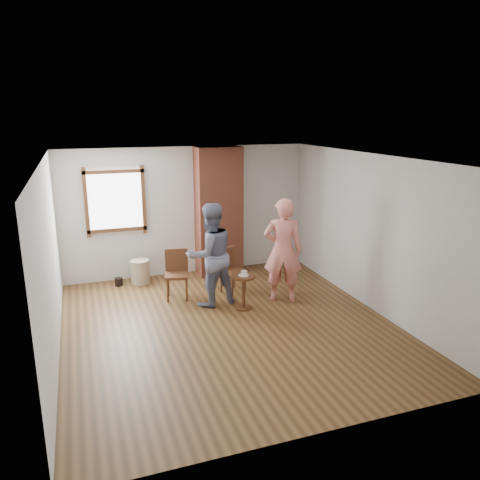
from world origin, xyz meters
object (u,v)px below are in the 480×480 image
object	(u,v)px
stoneware_crock	(140,272)
dining_chair_left	(177,271)
dining_chair_right	(231,268)
side_table	(243,286)
man	(210,255)
person_pink	(283,250)

from	to	relation	value
stoneware_crock	dining_chair_left	world-z (taller)	dining_chair_left
dining_chair_right	side_table	distance (m)	0.84
man	person_pink	world-z (taller)	person_pink
man	side_table	bearing A→B (deg)	128.51
man	person_pink	bearing A→B (deg)	156.62
side_table	person_pink	xyz separation A→B (m)	(0.78, 0.14, 0.52)
side_table	dining_chair_right	bearing A→B (deg)	86.75
stoneware_crock	dining_chair_left	bearing A→B (deg)	-60.39
stoneware_crock	man	xyz separation A→B (m)	(1.02, -1.47, 0.66)
side_table	dining_chair_left	bearing A→B (deg)	136.51
person_pink	man	bearing A→B (deg)	11.91
dining_chair_right	person_pink	distance (m)	1.11
stoneware_crock	man	size ratio (longest dim) A/B	0.26
dining_chair_right	side_table	world-z (taller)	dining_chair_right
side_table	stoneware_crock	bearing A→B (deg)	128.85
person_pink	stoneware_crock	bearing A→B (deg)	-14.25
stoneware_crock	dining_chair_right	xyz separation A→B (m)	(1.53, -1.01, 0.23)
side_table	man	xyz separation A→B (m)	(-0.47, 0.38, 0.49)
person_pink	dining_chair_left	bearing A→B (deg)	-1.07
dining_chair_right	man	size ratio (longest dim) A/B	0.46
dining_chair_right	person_pink	bearing A→B (deg)	-65.92
man	person_pink	distance (m)	1.26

